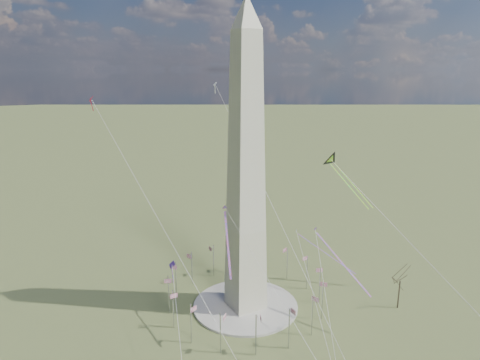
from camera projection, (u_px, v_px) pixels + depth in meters
name	position (u px, v px, depth m)	size (l,w,h in m)	color
ground	(245.00, 307.00, 147.67)	(2000.00, 2000.00, 0.00)	#536030
plaza	(245.00, 306.00, 147.57)	(36.00, 36.00, 0.80)	#A3A195
washington_monument	(246.00, 172.00, 135.67)	(15.56, 15.56, 100.00)	beige
flagpole_ring	(245.00, 288.00, 145.85)	(54.40, 54.40, 13.00)	silver
tree_near	(400.00, 279.00, 144.22)	(8.69, 8.69, 15.21)	#413327
kite_delta_black	(333.00, 162.00, 157.79)	(8.33, 21.58, 17.65)	black
kite_diamond_purple	(172.00, 267.00, 134.89)	(1.61, 2.58, 8.17)	navy
kite_streamer_left	(333.00, 251.00, 137.38)	(5.80, 23.33, 16.14)	red
kite_streamer_mid	(227.00, 231.00, 129.44)	(9.47, 20.75, 15.03)	red
kite_streamer_right	(316.00, 246.00, 161.94)	(18.04, 17.16, 16.16)	red
kite_small_red	(91.00, 100.00, 142.88)	(1.63, 2.42, 5.11)	red
kite_small_white	(215.00, 85.00, 173.34)	(1.44, 2.18, 4.70)	silver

